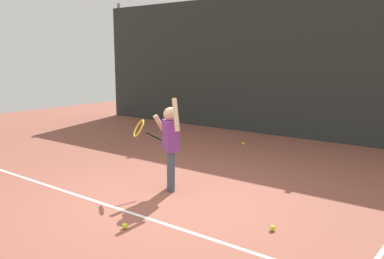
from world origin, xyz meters
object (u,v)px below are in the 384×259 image
tennis_player (169,140)px  tennis_ball_3 (243,144)px  tennis_ball_0 (125,226)px  tennis_ball_2 (272,228)px

tennis_player → tennis_ball_3: (-0.71, 3.26, -0.69)m
tennis_ball_0 → tennis_ball_3: size_ratio=1.00×
tennis_ball_0 → tennis_ball_3: 4.78m
tennis_player → tennis_ball_3: size_ratio=20.46×
tennis_player → tennis_ball_0: tennis_player is taller
tennis_player → tennis_ball_2: bearing=20.5°
tennis_player → tennis_ball_2: size_ratio=20.46×
tennis_ball_0 → tennis_ball_2: bearing=35.9°
tennis_ball_2 → tennis_ball_0: bearing=-144.1°
tennis_ball_2 → tennis_ball_3: bearing=125.0°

